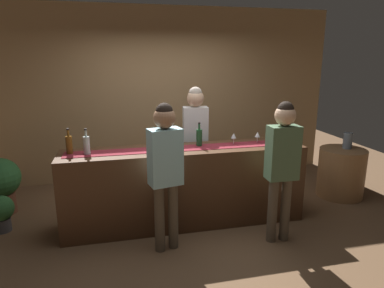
{
  "coord_description": "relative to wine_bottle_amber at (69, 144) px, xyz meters",
  "views": [
    {
      "loc": [
        -0.83,
        -3.97,
        2.07
      ],
      "look_at": [
        0.09,
        0.0,
        1.04
      ],
      "focal_mm": 31.99,
      "sensor_mm": 36.0,
      "label": 1
    }
  ],
  "objects": [
    {
      "name": "vase_on_side_table",
      "position": [
        3.92,
        0.3,
        -0.24
      ],
      "size": [
        0.13,
        0.13,
        0.24
      ],
      "primitive_type": "cylinder",
      "color": "slate",
      "rests_on": "round_side_table"
    },
    {
      "name": "bartender",
      "position": [
        1.62,
        0.53,
        -0.06
      ],
      "size": [
        0.36,
        0.24,
        1.69
      ],
      "rotation": [
        0.0,
        0.0,
        3.04
      ],
      "color": "#26262B",
      "rests_on": "ground"
    },
    {
      "name": "wine_bottle_green",
      "position": [
        1.55,
        0.02,
        0.0
      ],
      "size": [
        0.07,
        0.07,
        0.3
      ],
      "color": "#194723",
      "rests_on": "bar_counter"
    },
    {
      "name": "potted_plant_tall",
      "position": [
        -1.02,
        0.77,
        -0.66
      ],
      "size": [
        0.53,
        0.53,
        0.77
      ],
      "color": "brown",
      "rests_on": "ground"
    },
    {
      "name": "ground_plane",
      "position": [
        1.35,
        -0.05,
        -1.1
      ],
      "size": [
        10.0,
        10.0,
        0.0
      ],
      "primitive_type": "plane",
      "color": "brown"
    },
    {
      "name": "round_side_table",
      "position": [
        3.85,
        0.27,
        -0.73
      ],
      "size": [
        0.68,
        0.68,
        0.74
      ],
      "primitive_type": "cylinder",
      "color": "#996B42",
      "rests_on": "ground"
    },
    {
      "name": "wine_glass_near_customer",
      "position": [
        1.11,
        -0.16,
        -0.01
      ],
      "size": [
        0.07,
        0.07,
        0.14
      ],
      "color": "silver",
      "rests_on": "bar_counter"
    },
    {
      "name": "back_wall",
      "position": [
        1.35,
        1.85,
        0.35
      ],
      "size": [
        6.0,
        0.12,
        2.9
      ],
      "primitive_type": "cube",
      "color": "tan",
      "rests_on": "ground"
    },
    {
      "name": "potted_plant_small",
      "position": [
        -0.88,
        0.22,
        -0.84
      ],
      "size": [
        0.31,
        0.31,
        0.46
      ],
      "color": "#4C4C51",
      "rests_on": "ground"
    },
    {
      "name": "customer_sipping",
      "position": [
        2.3,
        -0.73,
        -0.11
      ],
      "size": [
        0.34,
        0.23,
        1.62
      ],
      "rotation": [
        0.0,
        0.0,
        -0.02
      ],
      "color": "brown",
      "rests_on": "ground"
    },
    {
      "name": "wine_glass_mid_counter",
      "position": [
        2.33,
        0.01,
        -0.01
      ],
      "size": [
        0.07,
        0.07,
        0.14
      ],
      "color": "silver",
      "rests_on": "bar_counter"
    },
    {
      "name": "wine_bottle_amber",
      "position": [
        0.0,
        0.0,
        0.0
      ],
      "size": [
        0.07,
        0.07,
        0.3
      ],
      "color": "brown",
      "rests_on": "bar_counter"
    },
    {
      "name": "wine_bottle_clear",
      "position": [
        0.2,
        -0.06,
        0.0
      ],
      "size": [
        0.07,
        0.07,
        0.3
      ],
      "color": "#B2C6C1",
      "rests_on": "bar_counter"
    },
    {
      "name": "counter_runner_cloth",
      "position": [
        1.35,
        -0.05,
        -0.11
      ],
      "size": [
        2.85,
        0.28,
        0.01
      ],
      "primitive_type": "cube",
      "color": "maroon",
      "rests_on": "bar_counter"
    },
    {
      "name": "bar_counter",
      "position": [
        1.35,
        -0.05,
        -0.61
      ],
      "size": [
        3.0,
        0.6,
        0.99
      ],
      "primitive_type": "cube",
      "color": "#472B19",
      "rests_on": "ground"
    },
    {
      "name": "wine_glass_far_end",
      "position": [
        2.0,
        0.01,
        -0.01
      ],
      "size": [
        0.07,
        0.07,
        0.14
      ],
      "color": "silver",
      "rests_on": "bar_counter"
    },
    {
      "name": "customer_browsing",
      "position": [
        1.02,
        -0.63,
        -0.1
      ],
      "size": [
        0.37,
        0.27,
        1.63
      ],
      "rotation": [
        0.0,
        0.0,
        0.21
      ],
      "color": "brown",
      "rests_on": "ground"
    }
  ]
}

